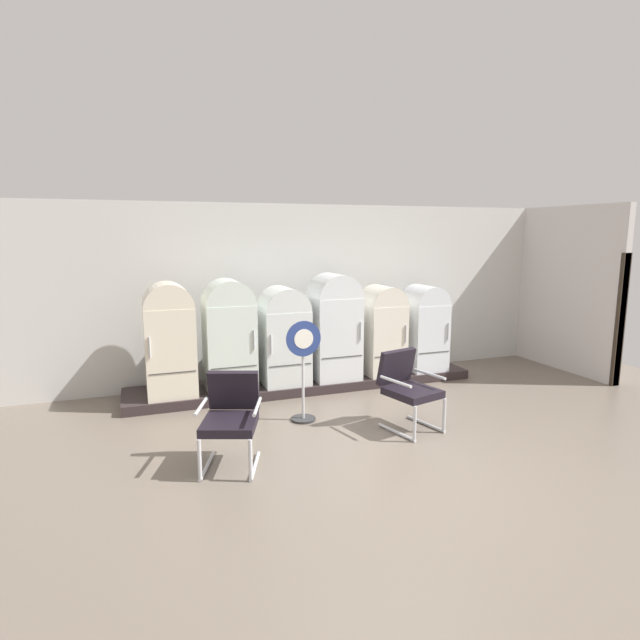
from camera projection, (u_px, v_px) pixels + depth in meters
The scene contains 13 objects.
ground at pixel (398, 471), 5.29m from camera, with size 12.00×10.00×0.05m, color #6F6256.
back_wall at pixel (293, 292), 8.43m from camera, with size 11.76×0.12×2.86m.
side_wall_right at pixel (569, 290), 8.91m from camera, with size 0.16×2.20×2.86m.
display_plinth at pixel (305, 383), 8.07m from camera, with size 5.41×0.95×0.14m, color #302627.
refrigerator_0 at pixel (169, 336), 7.14m from camera, with size 0.67×0.69×1.59m.
refrigerator_1 at pixel (229, 332), 7.41m from camera, with size 0.70×0.67×1.61m.
refrigerator_2 at pixel (284, 333), 7.72m from camera, with size 0.69×0.71×1.47m.
refrigerator_3 at pixel (334, 324), 7.97m from camera, with size 0.71×0.69×1.64m.
refrigerator_4 at pixel (382, 327), 8.25m from camera, with size 0.61×0.66×1.43m.
refrigerator_5 at pixel (424, 325), 8.52m from camera, with size 0.61×0.67×1.41m.
armchair_left at pixel (231, 414), 5.31m from camera, with size 0.75×0.84×0.96m.
armchair_right at pixel (407, 385), 6.33m from camera, with size 0.72×0.81×0.96m.
sign_stand at pixel (303, 373), 6.55m from camera, with size 0.46×0.32×1.31m.
Camera 1 is at (-2.45, -4.37, 2.40)m, focal length 28.83 mm.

